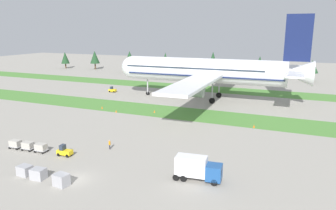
% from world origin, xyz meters
% --- Properties ---
extents(ground_plane, '(400.00, 400.00, 0.00)m').
position_xyz_m(ground_plane, '(0.00, 0.00, 0.00)').
color(ground_plane, gray).
extents(grass_strip_near, '(320.00, 12.53, 0.01)m').
position_xyz_m(grass_strip_near, '(0.00, 42.04, 0.00)').
color(grass_strip_near, '#4C8438').
rests_on(grass_strip_near, ground).
extents(grass_strip_far, '(320.00, 12.53, 0.01)m').
position_xyz_m(grass_strip_far, '(0.00, 79.10, 0.00)').
color(grass_strip_far, '#4C8438').
rests_on(grass_strip_far, ground).
extents(airliner, '(59.34, 73.42, 25.53)m').
position_xyz_m(airliner, '(1.92, 60.60, 9.17)').
color(airliner, white).
rests_on(airliner, ground).
extents(baggage_tug, '(2.68, 1.46, 1.97)m').
position_xyz_m(baggage_tug, '(-7.80, 6.61, 0.81)').
color(baggage_tug, yellow).
rests_on(baggage_tug, ground).
extents(cargo_dolly_lead, '(2.29, 1.64, 1.55)m').
position_xyz_m(cargo_dolly_lead, '(-12.82, 6.30, 0.92)').
color(cargo_dolly_lead, '#A3A3A8').
rests_on(cargo_dolly_lead, ground).
extents(cargo_dolly_second, '(2.29, 1.64, 1.55)m').
position_xyz_m(cargo_dolly_second, '(-15.71, 6.11, 0.92)').
color(cargo_dolly_second, '#A3A3A8').
rests_on(cargo_dolly_second, ground).
extents(cargo_dolly_third, '(2.29, 1.64, 1.55)m').
position_xyz_m(cargo_dolly_third, '(-18.61, 5.93, 0.92)').
color(cargo_dolly_third, '#A3A3A8').
rests_on(cargo_dolly_third, ground).
extents(catering_truck, '(7.16, 3.04, 3.58)m').
position_xyz_m(catering_truck, '(16.40, 6.78, 1.95)').
color(catering_truck, '#1E4C8E').
rests_on(catering_truck, ground).
extents(pushback_tractor, '(2.64, 1.37, 1.97)m').
position_xyz_m(pushback_tractor, '(-32.15, 59.62, 0.81)').
color(pushback_tractor, yellow).
rests_on(pushback_tractor, ground).
extents(ground_crew_marshaller, '(0.39, 0.46, 1.74)m').
position_xyz_m(ground_crew_marshaller, '(-2.36, 12.47, 0.95)').
color(ground_crew_marshaller, black).
rests_on(ground_crew_marshaller, ground).
extents(uld_container_0, '(2.07, 1.69, 1.51)m').
position_xyz_m(uld_container_0, '(-8.05, -1.87, 0.76)').
color(uld_container_0, '#A3A3A8').
rests_on(uld_container_0, ground).
extents(uld_container_1, '(2.13, 1.77, 1.61)m').
position_xyz_m(uld_container_1, '(-5.20, -2.04, 0.80)').
color(uld_container_1, '#A3A3A8').
rests_on(uld_container_1, ground).
extents(uld_container_2, '(2.17, 1.82, 1.76)m').
position_xyz_m(uld_container_2, '(-0.64, -2.37, 0.88)').
color(uld_container_2, '#A3A3A8').
rests_on(uld_container_2, ground).
extents(taxiway_marker_0, '(0.44, 0.44, 0.61)m').
position_xyz_m(taxiway_marker_0, '(-15.76, 35.97, 0.30)').
color(taxiway_marker_0, orange).
rests_on(taxiway_marker_0, ground).
extents(taxiway_marker_1, '(0.44, 0.44, 0.67)m').
position_xyz_m(taxiway_marker_1, '(19.98, 36.51, 0.33)').
color(taxiway_marker_1, orange).
rests_on(taxiway_marker_1, ground).
extents(taxiway_marker_2, '(0.44, 0.44, 0.65)m').
position_xyz_m(taxiway_marker_2, '(-21.61, 38.04, 0.32)').
color(taxiway_marker_2, orange).
rests_on(taxiway_marker_2, ground).
extents(taxiway_marker_3, '(0.44, 0.44, 0.61)m').
position_xyz_m(taxiway_marker_3, '(-6.38, 39.89, 0.31)').
color(taxiway_marker_3, orange).
rests_on(taxiway_marker_3, ground).
extents(distant_tree_line, '(196.58, 10.20, 11.43)m').
position_xyz_m(distant_tree_line, '(2.67, 110.67, 6.67)').
color(distant_tree_line, '#4C3823').
rests_on(distant_tree_line, ground).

